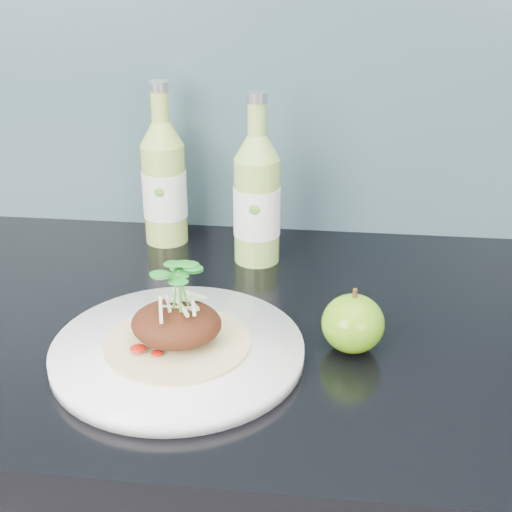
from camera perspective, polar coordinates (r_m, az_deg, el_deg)
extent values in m
cylinder|color=white|center=(0.80, -6.27, -7.54)|extent=(0.28, 0.28, 0.02)
cylinder|color=tan|center=(0.79, -6.30, -6.93)|extent=(0.16, 0.16, 0.00)
ellipsoid|color=#51230F|center=(0.78, -6.39, -5.41)|extent=(0.10, 0.08, 0.04)
ellipsoid|color=#3C870E|center=(0.80, 7.76, -5.37)|extent=(0.09, 0.09, 0.07)
cylinder|color=#472D14|center=(0.78, 7.91, -3.09)|extent=(0.01, 0.00, 0.01)
cylinder|color=#A2C451|center=(1.06, -7.31, 4.95)|extent=(0.08, 0.08, 0.15)
cone|color=#A2C451|center=(1.04, -7.58, 9.71)|extent=(0.06, 0.06, 0.03)
cylinder|color=#A2C451|center=(1.03, -7.71, 11.78)|extent=(0.03, 0.03, 0.04)
cylinder|color=silver|center=(1.02, -7.80, 13.33)|extent=(0.03, 0.03, 0.01)
cylinder|color=white|center=(1.06, -7.31, 4.98)|extent=(0.08, 0.08, 0.07)
ellipsoid|color=#59A533|center=(1.03, -7.77, 5.09)|extent=(0.01, 0.00, 0.01)
cylinder|color=#98C250|center=(0.99, 0.07, 3.62)|extent=(0.06, 0.06, 0.15)
cone|color=#98C250|center=(0.96, 0.07, 8.71)|extent=(0.06, 0.06, 0.03)
cylinder|color=#98C250|center=(0.95, 0.07, 10.94)|extent=(0.03, 0.03, 0.04)
cylinder|color=silver|center=(0.94, 0.07, 12.61)|extent=(0.03, 0.03, 0.01)
cylinder|color=white|center=(0.99, 0.07, 3.65)|extent=(0.07, 0.07, 0.07)
ellipsoid|color=#59A533|center=(0.96, -0.15, 3.72)|extent=(0.01, 0.00, 0.01)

